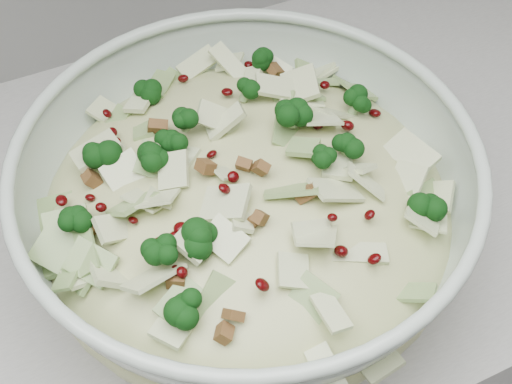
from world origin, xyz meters
The scene contains 3 objects.
counter centered at (0.00, 1.70, 0.45)m, with size 3.60×0.60×0.90m, color beige.
mixing_bowl centered at (-0.08, 1.60, 0.98)m, with size 0.52×0.52×0.16m.
salad centered at (-0.08, 1.60, 1.01)m, with size 0.49×0.49×0.16m.
Camera 1 is at (-0.24, 1.24, 1.49)m, focal length 50.00 mm.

